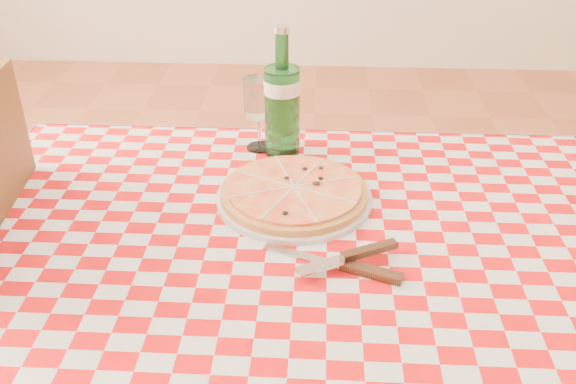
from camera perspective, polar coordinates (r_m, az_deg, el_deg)
name	(u,v)px	position (r m, az deg, el deg)	size (l,w,h in m)	color
dining_table	(297,282)	(1.20, 0.81, -8.04)	(1.20, 0.80, 0.75)	brown
tablecloth	(297,241)	(1.14, 0.84, -4.34)	(1.30, 0.90, 0.01)	#B50B0C
pizza_plate	(294,192)	(1.24, 0.55, 0.02)	(0.30, 0.30, 0.04)	#BB883E
water_bottle	(282,92)	(1.36, -0.54, 8.84)	(0.08, 0.08, 0.28)	#186122
wine_glass	(259,114)	(1.41, -2.61, 6.90)	(0.06, 0.06, 0.16)	white
cutlery	(342,261)	(1.07, 4.81, -6.11)	(0.26, 0.22, 0.03)	silver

